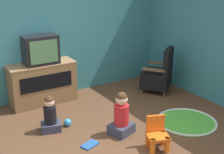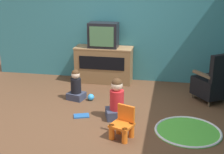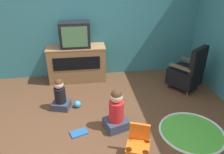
{
  "view_description": "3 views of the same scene",
  "coord_description": "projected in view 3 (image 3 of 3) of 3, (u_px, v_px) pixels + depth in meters",
  "views": [
    {
      "loc": [
        -2.18,
        -3.55,
        2.48
      ],
      "look_at": [
        0.25,
        0.33,
        0.89
      ],
      "focal_mm": 50.0,
      "sensor_mm": 36.0,
      "label": 1
    },
    {
      "loc": [
        1.1,
        -4.61,
        2.28
      ],
      "look_at": [
        0.14,
        0.39,
        0.62
      ],
      "focal_mm": 50.0,
      "sensor_mm": 36.0,
      "label": 2
    },
    {
      "loc": [
        -0.16,
        -2.66,
        2.32
      ],
      "look_at": [
        0.27,
        0.49,
        0.72
      ],
      "focal_mm": 35.0,
      "sensor_mm": 36.0,
      "label": 3
    }
  ],
  "objects": [
    {
      "name": "ground_plane",
      "position": [
        99.0,
        133.0,
        3.42
      ],
      "size": [
        30.0,
        30.0,
        0.0
      ],
      "primitive_type": "plane",
      "color": "brown"
    },
    {
      "name": "black_armchair",
      "position": [
        187.0,
        73.0,
        4.53
      ],
      "size": [
        0.77,
        0.78,
        0.96
      ],
      "rotation": [
        0.0,
        0.0,
        3.77
      ],
      "color": "brown",
      "rests_on": "ground_plane"
    },
    {
      "name": "toy_ball",
      "position": [
        77.0,
        104.0,
        4.03
      ],
      "size": [
        0.13,
        0.13,
        0.13
      ],
      "color": "#3399E5",
      "rests_on": "ground_plane"
    },
    {
      "name": "wall_back",
      "position": [
        80.0,
        18.0,
        4.77
      ],
      "size": [
        5.6,
        0.12,
        2.68
      ],
      "color": "teal",
      "rests_on": "ground_plane"
    },
    {
      "name": "child_watching_center",
      "position": [
        116.0,
        112.0,
        3.4
      ],
      "size": [
        0.44,
        0.41,
        0.7
      ],
      "rotation": [
        0.0,
        0.0,
        0.33
      ],
      "color": "#33384C",
      "rests_on": "ground_plane"
    },
    {
      "name": "book",
      "position": [
        79.0,
        133.0,
        3.41
      ],
      "size": [
        0.3,
        0.24,
        0.02
      ],
      "rotation": [
        0.0,
        0.0,
        0.35
      ],
      "color": "#235699",
      "rests_on": "ground_plane"
    },
    {
      "name": "yellow_kid_chair",
      "position": [
        138.0,
        146.0,
        2.92
      ],
      "size": [
        0.39,
        0.38,
        0.47
      ],
      "rotation": [
        0.0,
        0.0,
        -0.37
      ],
      "color": "orange",
      "rests_on": "ground_plane"
    },
    {
      "name": "television",
      "position": [
        75.0,
        35.0,
        4.57
      ],
      "size": [
        0.63,
        0.37,
        0.54
      ],
      "color": "black",
      "rests_on": "tv_cabinet"
    },
    {
      "name": "tv_cabinet",
      "position": [
        77.0,
        63.0,
        4.89
      ],
      "size": [
        1.26,
        0.49,
        0.8
      ],
      "color": "brown",
      "rests_on": "ground_plane"
    },
    {
      "name": "child_watching_left",
      "position": [
        60.0,
        96.0,
        3.91
      ],
      "size": [
        0.36,
        0.34,
        0.6
      ],
      "rotation": [
        0.0,
        0.0,
        -0.27
      ],
      "color": "#33384C",
      "rests_on": "ground_plane"
    },
    {
      "name": "play_mat",
      "position": [
        192.0,
        132.0,
        3.43
      ],
      "size": [
        1.03,
        1.03,
        0.04
      ],
      "color": "green",
      "rests_on": "ground_plane"
    }
  ]
}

